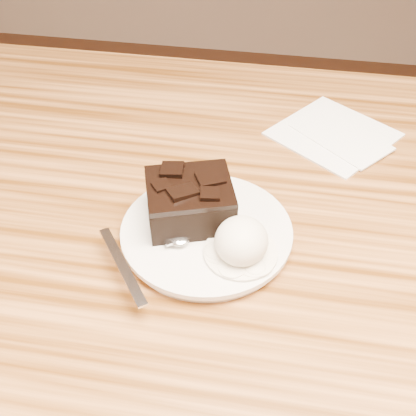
% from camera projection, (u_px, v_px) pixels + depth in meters
% --- Properties ---
extents(dining_table, '(1.20, 0.80, 0.75)m').
position_uv_depth(dining_table, '(269.00, 376.00, 0.90)').
color(dining_table, '#4E2A0B').
rests_on(dining_table, floor).
extents(plate, '(0.20, 0.20, 0.02)m').
position_uv_depth(plate, '(207.00, 233.00, 0.61)').
color(plate, silver).
rests_on(plate, dining_table).
extents(brownie, '(0.12, 0.11, 0.05)m').
position_uv_depth(brownie, '(190.00, 203.00, 0.61)').
color(brownie, black).
rests_on(brownie, plate).
extents(ice_cream_scoop, '(0.06, 0.06, 0.05)m').
position_uv_depth(ice_cream_scoop, '(241.00, 241.00, 0.56)').
color(ice_cream_scoop, silver).
rests_on(ice_cream_scoop, plate).
extents(melt_puddle, '(0.08, 0.08, 0.00)m').
position_uv_depth(melt_puddle, '(241.00, 253.00, 0.58)').
color(melt_puddle, white).
rests_on(melt_puddle, plate).
extents(spoon, '(0.14, 0.16, 0.01)m').
position_uv_depth(spoon, '(175.00, 234.00, 0.59)').
color(spoon, silver).
rests_on(spoon, plate).
extents(napkin, '(0.21, 0.21, 0.01)m').
position_uv_depth(napkin, '(333.00, 133.00, 0.78)').
color(napkin, white).
rests_on(napkin, dining_table).
extents(crumb_a, '(0.01, 0.01, 0.00)m').
position_uv_depth(crumb_a, '(241.00, 235.00, 0.60)').
color(crumb_a, black).
rests_on(crumb_a, plate).
extents(crumb_b, '(0.01, 0.01, 0.00)m').
position_uv_depth(crumb_b, '(169.00, 226.00, 0.61)').
color(crumb_b, black).
rests_on(crumb_b, plate).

